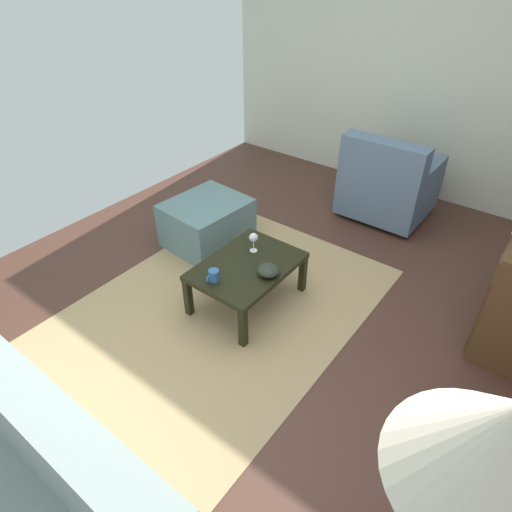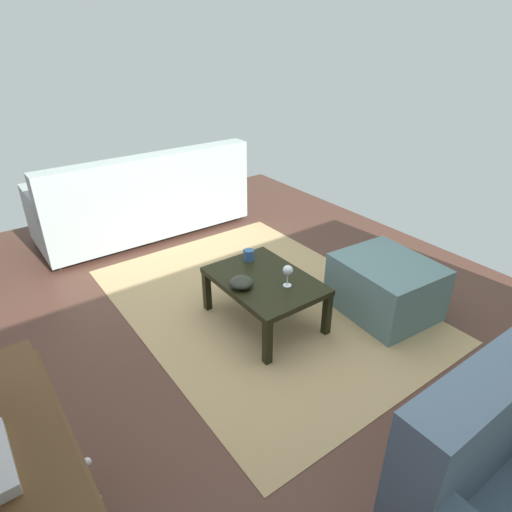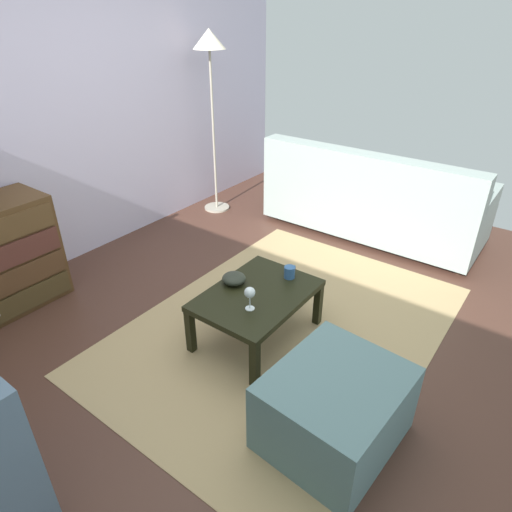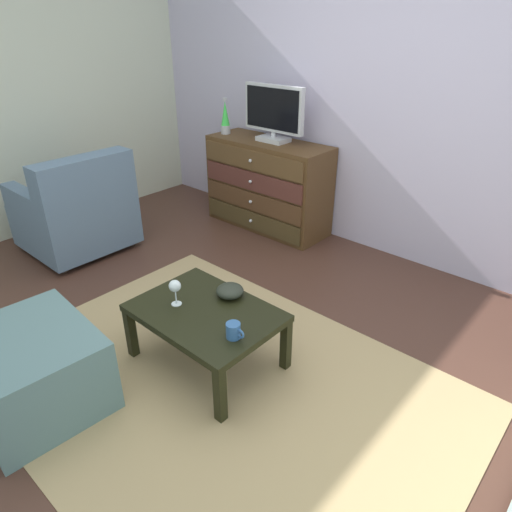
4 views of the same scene
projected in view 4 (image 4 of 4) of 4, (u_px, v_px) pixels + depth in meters
name	position (u px, v px, depth m)	size (l,w,h in m)	color
ground_plane	(218.00, 356.00, 2.80)	(5.81, 4.43, 0.05)	#4A2D23
wall_accent_rear	(397.00, 93.00, 3.48)	(5.81, 0.12, 2.62)	#BDB3D0
area_rug	(217.00, 385.00, 2.53)	(2.60, 1.90, 0.01)	tan
dresser	(268.00, 185.00, 4.29)	(1.20, 0.49, 0.83)	#50341B
tv	(274.00, 113.00, 3.97)	(0.63, 0.18, 0.49)	silver
lava_lamp	(225.00, 118.00, 4.29)	(0.09, 0.09, 0.33)	#B7B7BC
coffee_table	(206.00, 317.00, 2.57)	(0.82, 0.59, 0.36)	black
wine_glass	(175.00, 287.00, 2.55)	(0.07, 0.07, 0.16)	silver
mug	(234.00, 331.00, 2.32)	(0.11, 0.08, 0.08)	#325D96
bowl_decorative	(230.00, 291.00, 2.66)	(0.16, 0.16, 0.07)	#282C23
armchair	(77.00, 212.00, 3.86)	(0.80, 0.80, 0.87)	#332319
ottoman	(33.00, 371.00, 2.34)	(0.70, 0.60, 0.42)	slate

